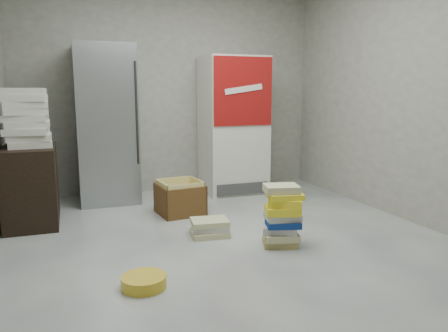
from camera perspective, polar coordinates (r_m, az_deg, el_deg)
The scene contains 10 objects.
ground at distance 3.86m, azimuth 1.95°, elevation -10.80°, with size 5.00×5.00×0.00m, color silver.
room_shell at distance 3.64m, azimuth 2.12°, elevation 16.73°, with size 4.04×5.04×2.82m.
steel_fridge at distance 5.52m, azimuth -15.12°, elevation 5.23°, with size 0.70×0.72×1.90m.
coke_cooler at distance 5.88m, azimuth 1.19°, elevation 5.38°, with size 0.80×0.73×1.80m.
wood_shelf at distance 4.87m, azimuth -23.89°, elevation -2.39°, with size 0.50×0.80×0.80m, color black.
supply_box_stack at distance 4.79m, azimuth -24.35°, elevation 5.76°, with size 0.45×0.44×0.58m.
phonebook_stack_main at distance 3.89m, azimuth 7.61°, elevation -6.47°, with size 0.39×0.36×0.55m.
phonebook_stack_side at distance 4.18m, azimuth -1.85°, elevation -8.02°, with size 0.39×0.34×0.16m.
cardboard_box at distance 4.90m, azimuth -5.77°, elevation -4.45°, with size 0.52×0.52×0.38m.
bucket_lid at distance 3.20m, azimuth -10.42°, elevation -14.63°, with size 0.32×0.32×0.08m, color gold.
Camera 1 is at (-1.33, -3.36, 1.36)m, focal length 35.00 mm.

